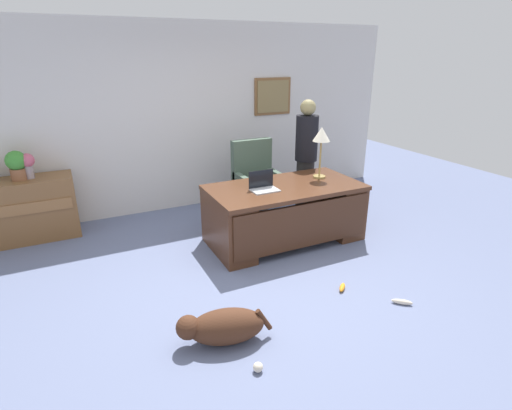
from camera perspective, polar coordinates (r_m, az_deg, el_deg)
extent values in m
plane|color=slate|center=(4.33, 0.76, -10.77)|extent=(12.00, 12.00, 0.00)
cube|color=silver|center=(6.19, -10.30, 11.96)|extent=(7.00, 0.12, 2.70)
cube|color=brown|center=(6.64, 2.36, 15.13)|extent=(0.63, 0.03, 0.57)
cube|color=olive|center=(6.62, 2.45, 15.11)|extent=(0.55, 0.01, 0.49)
cube|color=#4C2B19|center=(4.98, 4.12, 2.48)|extent=(1.90, 0.98, 0.05)
cube|color=#4C2B19|center=(4.79, -3.99, -2.95)|extent=(0.36, 0.92, 0.68)
cube|color=#4C2B19|center=(5.51, 10.97, -0.07)|extent=(0.36, 0.92, 0.68)
cube|color=#412415|center=(4.73, 6.81, -2.94)|extent=(1.80, 0.04, 0.55)
cube|color=brown|center=(5.88, -30.39, -0.69)|extent=(1.31, 0.48, 0.80)
cube|color=brown|center=(5.62, -30.68, -0.61)|extent=(1.21, 0.02, 0.14)
cube|color=#475B4C|center=(5.76, 0.41, 1.55)|extent=(0.60, 0.58, 0.18)
cylinder|color=black|center=(5.84, 0.40, -0.58)|extent=(0.10, 0.10, 0.28)
cylinder|color=black|center=(5.88, 0.40, -1.62)|extent=(0.52, 0.52, 0.05)
cube|color=#475B4C|center=(5.84, -0.63, 6.13)|extent=(0.60, 0.12, 0.66)
cube|color=#475B4C|center=(5.59, -1.98, 3.10)|extent=(0.08, 0.50, 0.22)
cube|color=#475B4C|center=(5.81, 2.72, 3.79)|extent=(0.08, 0.50, 0.22)
cylinder|color=#262323|center=(6.06, 6.90, 2.70)|extent=(0.26, 0.26, 0.80)
cylinder|color=black|center=(5.88, 7.20, 9.38)|extent=(0.32, 0.32, 0.64)
sphere|color=#968959|center=(5.81, 7.39, 13.55)|extent=(0.22, 0.22, 0.22)
ellipsoid|color=#472819|center=(3.48, -4.16, -16.78)|extent=(0.68, 0.44, 0.30)
sphere|color=#472819|center=(3.44, -9.61, -16.74)|extent=(0.20, 0.20, 0.20)
cylinder|color=#472819|center=(3.51, 1.12, -15.92)|extent=(0.15, 0.08, 0.21)
cube|color=#B2B5BA|center=(4.77, 1.27, 2.10)|extent=(0.32, 0.22, 0.01)
cube|color=black|center=(4.82, 0.71, 3.73)|extent=(0.32, 0.01, 0.21)
cylinder|color=#9E8447|center=(5.35, 8.94, 4.00)|extent=(0.16, 0.16, 0.02)
cylinder|color=#9E8447|center=(5.28, 9.09, 6.50)|extent=(0.02, 0.02, 0.46)
cone|color=silver|center=(5.22, 9.29, 9.88)|extent=(0.22, 0.22, 0.18)
cylinder|color=gray|center=(5.73, -29.44, 4.08)|extent=(0.10, 0.10, 0.16)
sphere|color=#C2576F|center=(5.69, -29.70, 5.52)|extent=(0.17, 0.17, 0.17)
cylinder|color=brown|center=(5.74, -30.58, 3.80)|extent=(0.18, 0.18, 0.14)
sphere|color=#3D8A33|center=(5.70, -30.89, 5.42)|extent=(0.24, 0.24, 0.24)
sphere|color=beige|center=(3.28, 0.29, -22.00)|extent=(0.08, 0.08, 0.08)
ellipsoid|color=orange|center=(4.28, 12.12, -11.34)|extent=(0.15, 0.15, 0.05)
ellipsoid|color=beige|center=(4.22, 19.98, -12.78)|extent=(0.18, 0.17, 0.05)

